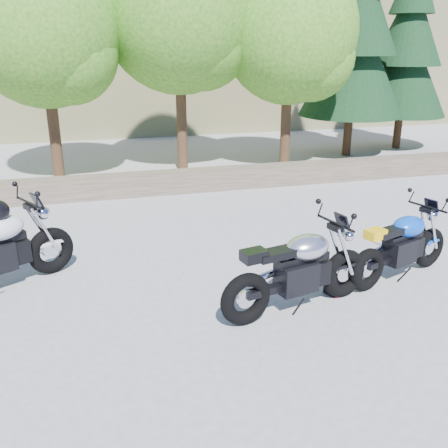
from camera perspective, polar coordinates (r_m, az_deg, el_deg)
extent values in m
plane|color=gray|center=(7.03, 0.58, -8.60)|extent=(90.00, 90.00, 0.00)
cube|color=brown|center=(11.98, -6.62, 4.76)|extent=(22.00, 0.55, 0.50)
cylinder|color=#382314|center=(13.30, -18.92, 10.91)|extent=(0.28, 0.28, 3.02)
sphere|color=#256B17|center=(13.17, -20.09, 20.66)|extent=(3.67, 3.67, 3.67)
sphere|color=#256B17|center=(12.85, -17.50, 18.07)|extent=(2.38, 2.38, 2.38)
cylinder|color=#382314|center=(13.87, -4.90, 12.92)|extent=(0.28, 0.28, 3.36)
sphere|color=#256B17|center=(13.80, -5.24, 23.36)|extent=(4.08, 4.08, 4.08)
sphere|color=#256B17|center=(13.58, -2.68, 20.43)|extent=(2.64, 2.64, 2.64)
cylinder|color=#382314|center=(14.11, 7.09, 12.05)|extent=(0.28, 0.28, 2.91)
sphere|color=#256B17|center=(13.99, 7.49, 20.94)|extent=(3.54, 3.54, 3.54)
sphere|color=#256B17|center=(13.91, 9.87, 18.26)|extent=(2.29, 2.29, 2.29)
cylinder|color=#382314|center=(16.36, 14.06, 11.36)|extent=(0.26, 0.26, 2.16)
cone|color=black|center=(16.20, 14.62, 17.65)|extent=(3.17, 3.17, 3.24)
cone|color=black|center=(16.23, 15.14, 23.22)|extent=(2.45, 2.45, 2.88)
cylinder|color=#382314|center=(18.03, 19.36, 11.20)|extent=(0.26, 0.26, 1.92)
cone|color=black|center=(17.88, 19.96, 16.26)|extent=(2.82, 2.82, 2.88)
cone|color=black|center=(17.88, 20.53, 20.74)|extent=(2.18, 2.18, 2.56)
torus|color=black|center=(7.16, 13.51, -5.50)|extent=(0.72, 0.33, 0.70)
torus|color=black|center=(6.31, 2.49, -8.57)|extent=(0.72, 0.33, 0.70)
cylinder|color=silver|center=(7.16, 13.51, -5.50)|extent=(0.25, 0.10, 0.24)
cylinder|color=silver|center=(6.31, 2.49, -8.57)|extent=(0.25, 0.10, 0.24)
cube|color=black|center=(6.63, 8.27, -6.00)|extent=(0.59, 0.44, 0.39)
cube|color=black|center=(6.58, 8.91, -3.96)|extent=(0.79, 0.34, 0.11)
ellipsoid|color=silver|center=(6.56, 9.52, -2.60)|extent=(0.71, 0.55, 0.33)
cube|color=black|center=(6.30, 6.01, -3.42)|extent=(0.59, 0.36, 0.10)
cube|color=black|center=(6.11, 3.45, -3.63)|extent=(0.35, 0.28, 0.14)
cylinder|color=black|center=(6.73, 12.62, 0.08)|extent=(0.19, 0.71, 0.04)
sphere|color=silver|center=(6.91, 13.62, -1.14)|extent=(0.20, 0.20, 0.20)
torus|color=black|center=(8.11, -19.18, -2.88)|extent=(0.73, 0.52, 0.74)
cylinder|color=silver|center=(8.11, -19.18, -2.88)|extent=(0.24, 0.16, 0.25)
ellipsoid|color=silver|center=(7.68, -24.21, -0.41)|extent=(0.79, 0.71, 0.35)
cylinder|color=black|center=(7.76, -21.36, 2.24)|extent=(0.41, 0.68, 0.04)
sphere|color=silver|center=(7.89, -19.98, 1.19)|extent=(0.21, 0.21, 0.21)
torus|color=black|center=(8.53, 22.36, -2.52)|extent=(0.66, 0.36, 0.64)
torus|color=black|center=(7.43, 16.01, -5.03)|extent=(0.66, 0.36, 0.64)
cylinder|color=silver|center=(8.53, 22.36, -2.52)|extent=(0.22, 0.11, 0.22)
cylinder|color=silver|center=(7.43, 16.01, -5.03)|extent=(0.22, 0.11, 0.22)
cube|color=black|center=(7.90, 19.42, -2.92)|extent=(0.55, 0.44, 0.36)
cube|color=black|center=(7.88, 19.91, -1.32)|extent=(0.72, 0.38, 0.10)
ellipsoid|color=#0C44B8|center=(7.89, 20.34, -0.26)|extent=(0.67, 0.56, 0.31)
cube|color=black|center=(7.55, 18.34, -0.91)|extent=(0.55, 0.37, 0.09)
cube|color=yellow|center=(7.31, 16.91, -1.10)|extent=(0.33, 0.28, 0.13)
cylinder|color=black|center=(8.14, 22.22, 1.82)|extent=(0.25, 0.64, 0.03)
sphere|color=silver|center=(8.32, 22.69, 0.89)|extent=(0.18, 0.18, 0.18)
cube|color=black|center=(7.30, 12.60, -6.39)|extent=(0.32, 0.28, 0.37)
cube|color=maroon|center=(7.28, 13.23, -7.41)|extent=(0.21, 0.11, 0.15)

